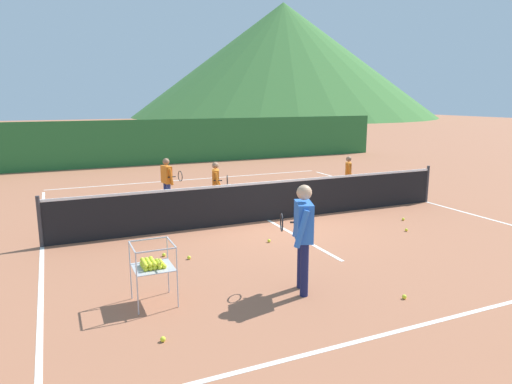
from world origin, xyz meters
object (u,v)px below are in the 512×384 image
Objects in this scene: tennis_ball_1 at (406,230)px; tennis_ball_6 at (404,297)px; student_2 at (348,172)px; tennis_ball_5 at (189,258)px; tennis_ball_8 at (403,219)px; instructor at (303,229)px; tennis_ball_3 at (269,241)px; student_1 at (216,181)px; tennis_ball_0 at (163,339)px; tennis_ball_2 at (164,255)px; tennis_net at (268,200)px; student_0 at (167,178)px; ball_cart at (152,264)px.

tennis_ball_1 is 3.75m from tennis_ball_6.
student_2 is 4.04m from tennis_ball_1.
tennis_ball_8 is (5.56, 0.55, 0.00)m from tennis_ball_5.
tennis_ball_3 is (0.61, 2.44, -0.98)m from instructor.
student_1 is 4.94m from tennis_ball_1.
instructor is 5.60m from student_1.
tennis_ball_0 is at bearing -133.63° from tennis_ball_3.
tennis_ball_0 is 1.00× the size of tennis_ball_2.
student_0 is at bearing 128.05° from tennis_net.
tennis_ball_0 is (-0.13, -1.14, -0.56)m from ball_cart.
instructor is 5.21m from tennis_ball_8.
tennis_net is 11.33× the size of ball_cart.
tennis_ball_5 is at bearing -41.31° from tennis_ball_2.
student_2 is 17.73× the size of tennis_ball_2.
student_2 is (4.88, 5.73, -0.29)m from instructor.
ball_cart is at bearing 83.68° from tennis_ball_0.
tennis_ball_2 is 1.00× the size of tennis_ball_5.
student_0 reaches higher than tennis_ball_8.
tennis_ball_6 is at bearing -91.13° from tennis_net.
tennis_ball_2 is at bearing -124.58° from student_1.
tennis_ball_3 is at bearing -88.99° from student_1.
instructor reaches higher than tennis_ball_3.
tennis_ball_8 is (3.01, -1.36, -0.47)m from tennis_net.
student_0 is 6.32m from tennis_ball_1.
tennis_ball_2 is 0.52m from tennis_ball_5.
student_1 is at bearing 117.58° from tennis_net.
tennis_ball_2 is (-6.46, -3.27, -0.69)m from student_2.
instructor is 1.25× the size of student_0.
tennis_ball_2 is at bearing 179.36° from tennis_ball_3.
student_2 is at bearing 49.57° from instructor.
tennis_ball_1 is 5.40m from tennis_ball_2.
ball_cart is (-1.64, -5.94, -0.21)m from student_0.
instructor is at bearing -60.66° from tennis_ball_5.
tennis_ball_5 is (-1.75, -3.45, -0.74)m from student_1.
student_2 is at bearing 26.82° from tennis_ball_2.
tennis_net reaches higher than tennis_ball_6.
ball_cart is at bearing -121.63° from tennis_ball_5.
student_0 is at bearing 133.54° from tennis_ball_1.
tennis_ball_6 is at bearing -132.28° from tennis_ball_1.
tennis_ball_1 is at bearing -46.46° from student_0.
student_0 is at bearing 75.37° from tennis_ball_2.
ball_cart is 13.22× the size of tennis_ball_3.
tennis_ball_2 is (-1.04, -3.99, -0.78)m from student_0.
instructor is 1.39× the size of student_2.
ball_cart is (-2.18, 0.51, -0.41)m from instructor.
student_2 is 17.73× the size of tennis_ball_1.
tennis_ball_3 is at bearing 10.01° from tennis_ball_5.
tennis_ball_2 is 4.38m from tennis_ball_6.
instructor is at bearing -108.62° from tennis_net.
student_1 is 19.02× the size of tennis_ball_3.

